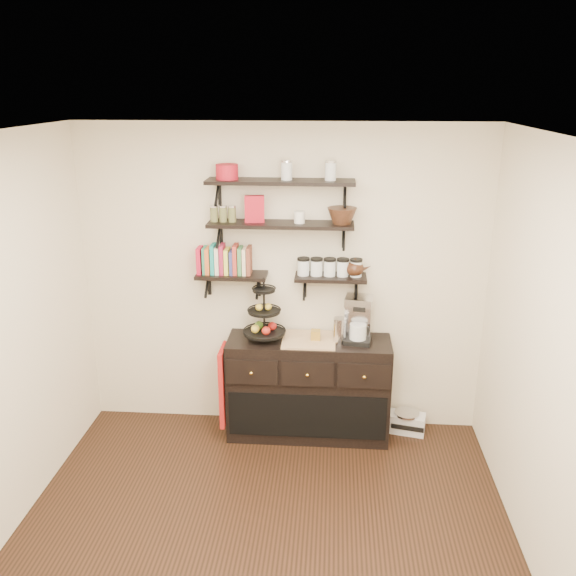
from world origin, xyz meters
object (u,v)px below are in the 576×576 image
at_px(radio, 406,422).
at_px(fruit_stand, 265,319).
at_px(sideboard, 308,388).
at_px(coffee_maker, 358,320).

bearing_deg(radio, fruit_stand, -163.80).
relative_size(sideboard, radio, 3.91).
bearing_deg(coffee_maker, sideboard, -167.62).
height_order(sideboard, coffee_maker, coffee_maker).
height_order(fruit_stand, coffee_maker, fruit_stand).
xyz_separation_m(fruit_stand, radio, (1.26, 0.08, -0.99)).
xyz_separation_m(sideboard, radio, (0.88, 0.08, -0.36)).
bearing_deg(radio, coffee_maker, -160.53).
bearing_deg(fruit_stand, coffee_maker, 1.73).
distance_m(fruit_stand, radio, 1.60).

